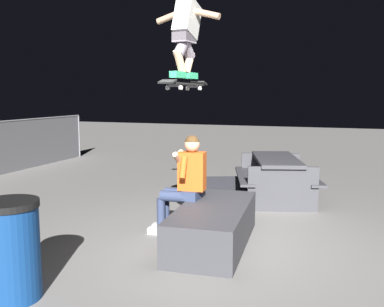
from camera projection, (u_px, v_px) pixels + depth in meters
name	position (u px, v px, depth m)	size (l,w,h in m)	color
ground_plane	(222.00, 249.00, 5.15)	(40.00, 40.00, 0.00)	slate
ledge_box_main	(213.00, 225.00, 5.27)	(1.86, 0.80, 0.48)	#38383D
person_sitting_on_ledge	(184.00, 180.00, 5.60)	(0.60, 0.77, 1.32)	#2D3856
skateboard	(184.00, 84.00, 5.45)	(1.04, 0.30, 0.13)	black
skater_airborne	(186.00, 29.00, 5.40)	(0.63, 0.89, 1.12)	#2D9E66
kicker_ramp	(223.00, 196.00, 7.57)	(1.45, 1.30, 0.40)	#28282D
picnic_table_back	(276.00, 172.00, 7.48)	(2.01, 1.77, 0.75)	#38383D
trash_bin	(11.00, 250.00, 3.84)	(0.53, 0.53, 0.91)	navy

